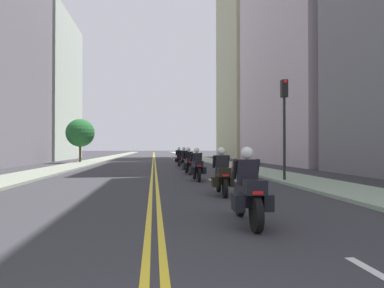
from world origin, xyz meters
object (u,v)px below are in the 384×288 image
object	(u,v)px
motorcycle_3	(188,163)
motorcycle_4	(184,160)
motorcycle_5	(179,158)
motorcycle_1	(222,175)
motorcycle_0	(248,193)
motorcycle_2	(197,167)
traffic_light_near	(284,111)
street_tree_1	(80,133)
traffic_cone_0	(233,167)

from	to	relation	value
motorcycle_3	motorcycle_4	distance (m)	4.38
motorcycle_5	motorcycle_1	bearing A→B (deg)	-88.65
motorcycle_0	motorcycle_1	xyz separation A→B (m)	(0.33, 4.20, 0.00)
motorcycle_3	motorcycle_4	world-z (taller)	motorcycle_4
motorcycle_4	motorcycle_0	bearing A→B (deg)	-89.00
motorcycle_2	motorcycle_5	bearing A→B (deg)	88.61
motorcycle_2	motorcycle_4	distance (m)	8.38
motorcycle_4	traffic_light_near	bearing A→B (deg)	-66.68
motorcycle_3	motorcycle_1	bearing A→B (deg)	-90.66
motorcycle_2	street_tree_1	distance (m)	22.09
motorcycle_4	motorcycle_2	bearing A→B (deg)	-89.06
street_tree_1	motorcycle_4	bearing A→B (deg)	-48.82
motorcycle_1	motorcycle_5	distance (m)	17.74
motorcycle_3	motorcycle_5	size ratio (longest dim) A/B	1.00
traffic_cone_0	street_tree_1	distance (m)	20.12
motorcycle_5	traffic_light_near	xyz separation A→B (m)	(3.80, -14.06, 2.61)
motorcycle_4	traffic_cone_0	bearing A→B (deg)	-55.93
motorcycle_0	motorcycle_2	world-z (taller)	motorcycle_0
motorcycle_2	motorcycle_4	world-z (taller)	motorcycle_4
motorcycle_3	street_tree_1	xyz separation A→B (m)	(-9.76, 15.67, 2.48)
motorcycle_2	motorcycle_4	size ratio (longest dim) A/B	0.96
motorcycle_2	motorcycle_5	world-z (taller)	motorcycle_5
motorcycle_2	motorcycle_5	size ratio (longest dim) A/B	0.96
motorcycle_5	traffic_cone_0	bearing A→B (deg)	-71.79
traffic_cone_0	traffic_light_near	distance (m)	6.21
motorcycle_2	motorcycle_4	bearing A→B (deg)	88.20
motorcycle_1	motorcycle_0	bearing A→B (deg)	-91.25
motorcycle_5	street_tree_1	world-z (taller)	street_tree_1
motorcycle_0	motorcycle_4	size ratio (longest dim) A/B	0.96
motorcycle_0	traffic_light_near	size ratio (longest dim) A/B	0.46
motorcycle_0	motorcycle_1	size ratio (longest dim) A/B	1.06
motorcycle_0	traffic_cone_0	bearing A→B (deg)	80.69
motorcycle_2	motorcycle_5	xyz separation A→B (m)	(0.11, 12.83, -0.01)
motorcycle_3	motorcycle_5	xyz separation A→B (m)	(0.10, 8.83, -0.00)
motorcycle_2	motorcycle_3	size ratio (longest dim) A/B	0.96
motorcycle_2	motorcycle_3	distance (m)	4.00
motorcycle_1	street_tree_1	world-z (taller)	street_tree_1
motorcycle_0	street_tree_1	size ratio (longest dim) A/B	0.47
motorcycle_0	motorcycle_5	size ratio (longest dim) A/B	0.96
motorcycle_3	motorcycle_4	bearing A→B (deg)	86.61
motorcycle_3	street_tree_1	size ratio (longest dim) A/B	0.49
motorcycle_4	street_tree_1	xyz separation A→B (m)	(-9.88, 11.29, 2.49)
motorcycle_2	traffic_light_near	world-z (taller)	traffic_light_near
motorcycle_0	street_tree_1	distance (m)	30.44
motorcycle_1	traffic_cone_0	world-z (taller)	motorcycle_1
motorcycle_3	traffic_light_near	size ratio (longest dim) A/B	0.48
motorcycle_1	motorcycle_3	bearing A→B (deg)	94.49
traffic_light_near	motorcycle_2	bearing A→B (deg)	162.53
motorcycle_0	motorcycle_2	xyz separation A→B (m)	(0.13, 9.10, 0.02)
motorcycle_1	street_tree_1	distance (m)	26.63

